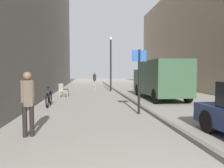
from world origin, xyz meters
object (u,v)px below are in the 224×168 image
object	(u,v)px
bicycle_leaning	(49,99)
delivery_van	(160,79)
pedestrian_mid_block	(28,99)
cafe_chair_by_doorway	(64,88)
cafe_chair_near_window	(62,89)
street_sign_post	(139,76)
pedestrian_main_foreground	(95,79)
lamp_post	(111,60)

from	to	relation	value
bicycle_leaning	delivery_van	bearing A→B (deg)	16.35
pedestrian_mid_block	cafe_chair_by_doorway	xyz separation A→B (m)	(-0.06, 9.41, -0.44)
pedestrian_mid_block	delivery_van	world-z (taller)	delivery_van
delivery_van	cafe_chair_near_window	xyz separation A→B (m)	(-6.19, 1.36, -0.73)
pedestrian_mid_block	street_sign_post	world-z (taller)	street_sign_post
cafe_chair_near_window	bicycle_leaning	bearing A→B (deg)	25.96
street_sign_post	pedestrian_main_foreground	bearing A→B (deg)	-89.84
delivery_van	lamp_post	size ratio (longest dim) A/B	1.17
cafe_chair_by_doorway	street_sign_post	bearing A→B (deg)	24.74
cafe_chair_near_window	lamp_post	bearing A→B (deg)	169.67
delivery_van	bicycle_leaning	distance (m)	6.84
cafe_chair_near_window	cafe_chair_by_doorway	xyz separation A→B (m)	(0.02, 1.01, 0.00)
delivery_van	cafe_chair_by_doorway	world-z (taller)	delivery_van
street_sign_post	bicycle_leaning	size ratio (longest dim) A/B	1.47
delivery_van	cafe_chair_by_doorway	size ratio (longest dim) A/B	5.95
cafe_chair_near_window	street_sign_post	bearing A→B (deg)	62.74
lamp_post	bicycle_leaning	size ratio (longest dim) A/B	2.69
cafe_chair_by_doorway	delivery_van	bearing A→B (deg)	65.48
pedestrian_main_foreground	delivery_van	size ratio (longest dim) A/B	0.30
pedestrian_main_foreground	lamp_post	distance (m)	3.52
pedestrian_main_foreground	bicycle_leaning	world-z (taller)	pedestrian_main_foreground
pedestrian_main_foreground	cafe_chair_near_window	world-z (taller)	pedestrian_main_foreground
pedestrian_main_foreground	delivery_van	xyz separation A→B (m)	(3.79, -8.43, 0.32)
pedestrian_main_foreground	bicycle_leaning	distance (m)	10.86
pedestrian_main_foreground	street_sign_post	bearing A→B (deg)	-82.83
pedestrian_main_foreground	delivery_van	world-z (taller)	delivery_van
pedestrian_main_foreground	cafe_chair_by_doorway	size ratio (longest dim) A/B	1.77
pedestrian_mid_block	delivery_van	size ratio (longest dim) A/B	0.31
street_sign_post	cafe_chair_near_window	xyz separation A→B (m)	(-3.70, 5.85, -1.00)
bicycle_leaning	cafe_chair_near_window	distance (m)	3.46
lamp_post	bicycle_leaning	bearing A→B (deg)	-117.20
pedestrian_main_foreground	cafe_chair_by_doorway	distance (m)	6.52
delivery_van	cafe_chair_by_doorway	xyz separation A→B (m)	(-6.17, 2.37, -0.73)
street_sign_post	lamp_post	distance (m)	10.25
pedestrian_main_foreground	pedestrian_mid_block	distance (m)	15.64
street_sign_post	cafe_chair_near_window	distance (m)	6.99
pedestrian_mid_block	lamp_post	distance (m)	13.36
bicycle_leaning	lamp_post	bearing A→B (deg)	61.22
bicycle_leaning	cafe_chair_near_window	world-z (taller)	bicycle_leaning
delivery_van	pedestrian_main_foreground	bearing A→B (deg)	114.57
lamp_post	bicycle_leaning	world-z (taller)	lamp_post
pedestrian_main_foreground	pedestrian_mid_block	xyz separation A→B (m)	(-2.31, -15.47, 0.03)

